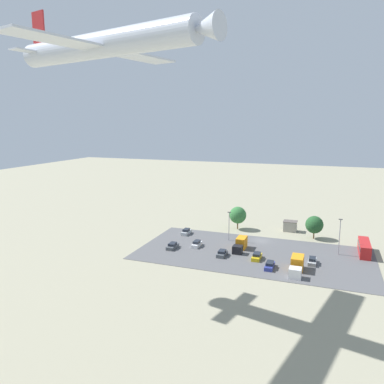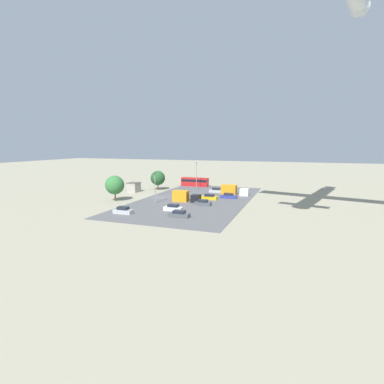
{
  "view_description": "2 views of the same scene",
  "coord_description": "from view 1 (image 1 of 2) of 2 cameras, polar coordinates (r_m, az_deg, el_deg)",
  "views": [
    {
      "loc": [
        -16.85,
        100.29,
        32.5
      ],
      "look_at": [
        10.39,
        26.99,
        17.95
      ],
      "focal_mm": 35.0,
      "sensor_mm": 36.0,
      "label": 1
    },
    {
      "loc": [
        78.26,
        38.21,
        15.5
      ],
      "look_at": [
        0.11,
        9.89,
        2.23
      ],
      "focal_mm": 28.0,
      "sensor_mm": 36.0,
      "label": 2
    }
  ],
  "objects": [
    {
      "name": "parked_truck_0",
      "position": [
        86.97,
        15.67,
        -10.75
      ],
      "size": [
        2.57,
        8.36,
        3.12
      ],
      "color": "silver",
      "rests_on": "ground"
    },
    {
      "name": "bus",
      "position": [
        103.9,
        24.77,
        -7.67
      ],
      "size": [
        2.52,
        10.17,
        3.13
      ],
      "color": "red",
      "rests_on": "ground"
    },
    {
      "name": "ground_plane",
      "position": [
        106.77,
        10.41,
        -7.36
      ],
      "size": [
        400.0,
        400.0,
        0.0
      ],
      "primitive_type": "plane",
      "color": "gray"
    },
    {
      "name": "tree_near_shed",
      "position": [
        116.27,
        7.0,
        -3.51
      ],
      "size": [
        5.2,
        5.2,
        7.04
      ],
      "color": "brown",
      "rests_on": "ground"
    },
    {
      "name": "parking_lot_surface",
      "position": [
        96.62,
        9.27,
        -9.24
      ],
      "size": [
        57.56,
        29.31,
        0.08
      ],
      "color": "#565659",
      "rests_on": "ground"
    },
    {
      "name": "shed_building",
      "position": [
        117.76,
        14.72,
        -5.04
      ],
      "size": [
        4.06,
        3.36,
        3.14
      ],
      "color": "#9E998E",
      "rests_on": "ground"
    },
    {
      "name": "parked_car_4",
      "position": [
        110.95,
        -0.88,
        -6.09
      ],
      "size": [
        1.78,
        4.41,
        1.6
      ],
      "rotation": [
        0.0,
        0.0,
        3.14
      ],
      "color": "#ADB2B7",
      "rests_on": "ground"
    },
    {
      "name": "parked_car_1",
      "position": [
        87.87,
        11.75,
        -10.9
      ],
      "size": [
        1.79,
        4.75,
        1.52
      ],
      "rotation": [
        0.0,
        0.0,
        3.14
      ],
      "color": "navy",
      "rests_on": "ground"
    },
    {
      "name": "parked_car_0",
      "position": [
        92.92,
        17.85,
        -9.99
      ],
      "size": [
        1.78,
        4.49,
        1.53
      ],
      "color": "#ADB2B7",
      "rests_on": "ground"
    },
    {
      "name": "parked_car_6",
      "position": [
        92.77,
        9.84,
        -9.65
      ],
      "size": [
        1.88,
        4.55,
        1.55
      ],
      "color": "gold",
      "rests_on": "ground"
    },
    {
      "name": "parked_car_2",
      "position": [
        98.96,
        -2.99,
        -8.22
      ],
      "size": [
        1.9,
        4.54,
        1.48
      ],
      "rotation": [
        0.0,
        0.0,
        3.14
      ],
      "color": "#4C5156",
      "rests_on": "ground"
    },
    {
      "name": "parked_truck_1",
      "position": [
        98.48,
        7.39,
        -7.95
      ],
      "size": [
        2.32,
        7.64,
        2.93
      ],
      "color": "black",
      "rests_on": "ground"
    },
    {
      "name": "parked_car_3",
      "position": [
        100.34,
        0.73,
        -7.92
      ],
      "size": [
        1.72,
        4.45,
        1.55
      ],
      "color": "silver",
      "rests_on": "ground"
    },
    {
      "name": "tree_apron_mid",
      "position": [
        111.63,
        18.14,
        -4.76
      ],
      "size": [
        4.96,
        4.96,
        6.55
      ],
      "color": "brown",
      "rests_on": "ground"
    },
    {
      "name": "light_pole_lot_edge",
      "position": [
        104.72,
        5.66,
        -4.98
      ],
      "size": [
        0.9,
        0.28,
        8.15
      ],
      "color": "gray",
      "rests_on": "ground"
    },
    {
      "name": "airplane",
      "position": [
        68.48,
        -12.68,
        21.14
      ],
      "size": [
        42.38,
        35.29,
        10.19
      ],
      "rotation": [
        0.0,
        0.0,
        1.33
      ],
      "color": "silver"
    },
    {
      "name": "light_pole_lot_centre",
      "position": [
        99.98,
        21.57,
        -6.13
      ],
      "size": [
        0.9,
        0.28,
        9.15
      ],
      "color": "gray",
      "rests_on": "ground"
    },
    {
      "name": "parked_car_5",
      "position": [
        93.79,
        4.6,
        -9.32
      ],
      "size": [
        1.92,
        4.2,
        1.46
      ],
      "color": "#4C5156",
      "rests_on": "ground"
    }
  ]
}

